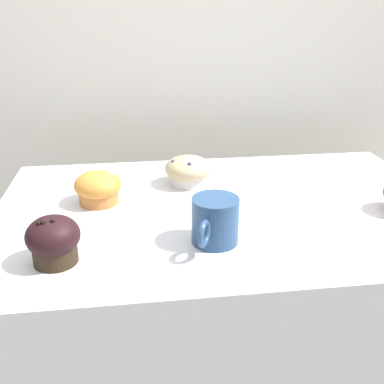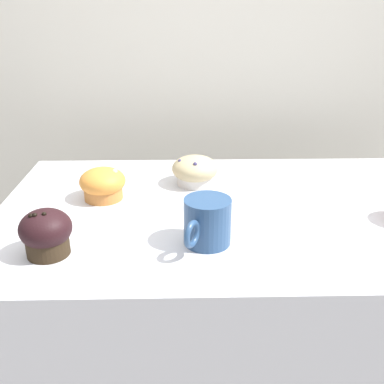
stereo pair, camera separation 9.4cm
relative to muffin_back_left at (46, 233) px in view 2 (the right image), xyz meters
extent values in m
cube|color=beige|center=(0.34, 0.79, -0.10)|extent=(3.20, 0.10, 1.80)
cube|color=silver|center=(0.34, 0.19, -0.52)|extent=(1.00, 0.64, 0.95)
cylinder|color=#2F2215|center=(0.00, 0.00, -0.02)|extent=(0.08, 0.08, 0.05)
ellipsoid|color=black|center=(0.00, 0.00, 0.01)|extent=(0.09, 0.09, 0.07)
sphere|color=black|center=(-0.02, -0.01, 0.04)|extent=(0.01, 0.01, 0.01)
sphere|color=black|center=(-0.01, -0.01, 0.04)|extent=(0.01, 0.01, 0.01)
sphere|color=black|center=(0.00, -0.01, 0.04)|extent=(0.01, 0.01, 0.01)
cylinder|color=#C47839|center=(0.06, 0.24, -0.02)|extent=(0.09, 0.09, 0.04)
ellipsoid|color=orange|center=(0.06, 0.24, 0.00)|extent=(0.10, 0.10, 0.06)
sphere|color=white|center=(0.09, 0.24, 0.02)|extent=(0.01, 0.01, 0.01)
cylinder|color=silver|center=(0.27, 0.32, -0.02)|extent=(0.09, 0.09, 0.04)
ellipsoid|color=tan|center=(0.27, 0.32, 0.00)|extent=(0.11, 0.11, 0.06)
sphere|color=navy|center=(0.27, 0.29, 0.02)|extent=(0.01, 0.01, 0.01)
sphere|color=navy|center=(0.23, 0.32, 0.02)|extent=(0.01, 0.01, 0.01)
cylinder|color=navy|center=(0.28, 0.03, 0.00)|extent=(0.09, 0.09, 0.09)
torus|color=navy|center=(0.25, -0.02, 0.01)|extent=(0.03, 0.05, 0.05)
cylinder|color=black|center=(0.28, 0.03, 0.04)|extent=(0.08, 0.08, 0.01)
camera|label=1|loc=(0.14, -0.69, 0.37)|focal=42.00mm
camera|label=2|loc=(0.24, -0.70, 0.37)|focal=42.00mm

